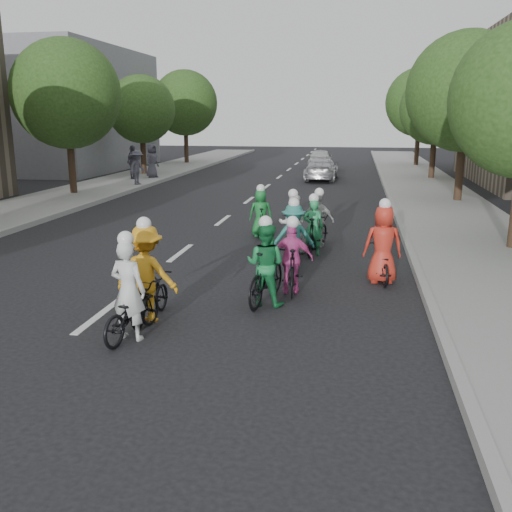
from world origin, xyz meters
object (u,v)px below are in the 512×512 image
(cyclist_0, at_px, (131,304))
(follow_car_lead, at_px, (321,169))
(cyclist_9, at_px, (261,217))
(cyclist_1, at_px, (266,271))
(spectator_0, at_px, (137,167))
(cyclist_8, at_px, (318,226))
(cyclist_5, at_px, (313,233))
(cyclist_2, at_px, (147,282))
(follow_car_trail, at_px, (320,158))
(cyclist_7, at_px, (294,241))
(spectator_2, at_px, (152,161))
(cyclist_4, at_px, (382,252))
(cyclist_3, at_px, (292,264))
(spectator_1, at_px, (133,162))
(cyclist_6, at_px, (293,230))

(cyclist_0, distance_m, follow_car_lead, 24.64)
(cyclist_0, distance_m, cyclist_9, 8.53)
(cyclist_1, height_order, spectator_0, spectator_0)
(cyclist_8, bearing_deg, cyclist_5, 97.60)
(cyclist_2, xyz_separation_m, follow_car_trail, (1.03, 31.45, -0.05))
(cyclist_0, bearing_deg, cyclist_1, -122.36)
(cyclist_7, bearing_deg, follow_car_trail, -96.72)
(cyclist_0, distance_m, cyclist_1, 2.86)
(cyclist_5, relative_size, spectator_2, 0.91)
(cyclist_5, bearing_deg, cyclist_9, -45.30)
(cyclist_4, relative_size, cyclist_5, 1.08)
(cyclist_8, distance_m, follow_car_trail, 24.89)
(spectator_2, bearing_deg, cyclist_7, -136.25)
(cyclist_2, relative_size, follow_car_lead, 0.44)
(cyclist_4, bearing_deg, cyclist_0, 37.58)
(cyclist_2, relative_size, cyclist_3, 1.14)
(cyclist_2, height_order, cyclist_3, cyclist_2)
(cyclist_0, xyz_separation_m, spectator_2, (-7.92, 22.85, 0.51))
(cyclist_3, distance_m, cyclist_8, 4.47)
(cyclist_8, bearing_deg, cyclist_0, 82.33)
(spectator_0, xyz_separation_m, spectator_1, (-1.28, 2.56, 0.06))
(cyclist_7, xyz_separation_m, cyclist_8, (0.43, 2.51, -0.10))
(cyclist_4, bearing_deg, cyclist_3, 24.52)
(cyclist_0, bearing_deg, cyclist_4, -126.48)
(cyclist_7, bearing_deg, spectator_2, -69.79)
(cyclist_0, relative_size, cyclist_3, 1.09)
(cyclist_0, bearing_deg, cyclist_2, -80.33)
(cyclist_3, bearing_deg, spectator_1, -65.34)
(cyclist_5, relative_size, cyclist_7, 1.01)
(cyclist_7, xyz_separation_m, cyclist_9, (-1.39, 3.61, -0.08))
(cyclist_2, xyz_separation_m, cyclist_9, (0.76, 7.71, -0.14))
(cyclist_4, xyz_separation_m, cyclist_7, (-2.05, 0.85, -0.00))
(follow_car_trail, relative_size, spectator_2, 2.10)
(cyclist_1, bearing_deg, cyclist_4, -128.36)
(cyclist_9, xyz_separation_m, spectator_0, (-8.22, 10.94, 0.44))
(cyclist_8, distance_m, spectator_1, 18.48)
(follow_car_trail, xyz_separation_m, spectator_0, (-8.49, -12.80, 0.35))
(cyclist_6, distance_m, cyclist_7, 1.69)
(cyclist_5, bearing_deg, cyclist_4, 130.78)
(cyclist_3, height_order, cyclist_9, cyclist_3)
(spectator_2, bearing_deg, spectator_1, 150.60)
(cyclist_9, bearing_deg, cyclist_4, 117.71)
(spectator_0, distance_m, spectator_1, 2.86)
(cyclist_7, xyz_separation_m, follow_car_lead, (-0.55, 19.70, -0.04))
(cyclist_7, relative_size, follow_car_lead, 0.40)
(cyclist_5, bearing_deg, cyclist_2, 70.85)
(cyclist_6, bearing_deg, cyclist_3, 91.58)
(cyclist_3, bearing_deg, cyclist_6, -89.36)
(cyclist_5, height_order, follow_car_trail, cyclist_5)
(cyclist_4, distance_m, cyclist_8, 3.73)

